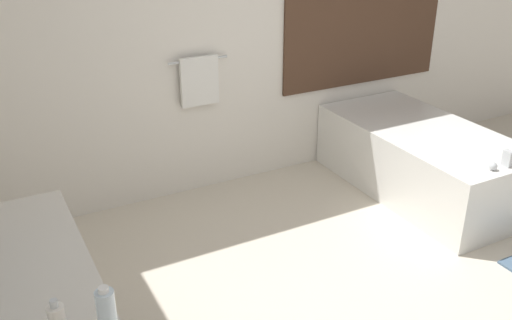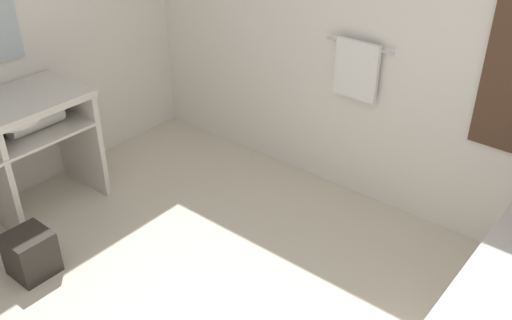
{
  "view_description": "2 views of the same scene",
  "coord_description": "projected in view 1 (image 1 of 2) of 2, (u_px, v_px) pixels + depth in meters",
  "views": [
    {
      "loc": [
        -1.96,
        -1.94,
        2.34
      ],
      "look_at": [
        -0.37,
        1.06,
        0.75
      ],
      "focal_mm": 40.0,
      "sensor_mm": 36.0,
      "label": 1
    },
    {
      "loc": [
        1.44,
        -1.05,
        2.42
      ],
      "look_at": [
        -0.24,
        1.01,
        0.83
      ],
      "focal_mm": 40.0,
      "sensor_mm": 36.0,
      "label": 2
    }
  ],
  "objects": [
    {
      "name": "wall_back_with_blinds",
      "position": [
        233.0,
        29.0,
        4.61
      ],
      "size": [
        7.4,
        0.13,
        2.7
      ],
      "color": "white",
      "rests_on": "ground_plane"
    },
    {
      "name": "bathtub",
      "position": [
        422.0,
        157.0,
        4.84
      ],
      "size": [
        0.92,
        1.82,
        0.69
      ],
      "color": "white",
      "rests_on": "ground_plane"
    },
    {
      "name": "water_bottle_2",
      "position": [
        107.0,
        311.0,
        2.08
      ],
      "size": [
        0.07,
        0.07,
        0.2
      ],
      "color": "silver",
      "rests_on": "vanity_counter"
    },
    {
      "name": "vanity_counter",
      "position": [
        32.0,
        311.0,
        2.57
      ],
      "size": [
        0.57,
        1.41,
        0.86
      ],
      "color": "silver",
      "rests_on": "ground_plane"
    }
  ]
}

